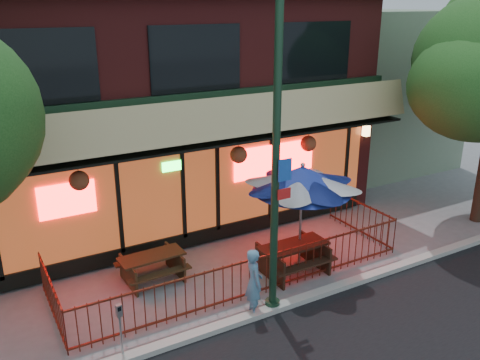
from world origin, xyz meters
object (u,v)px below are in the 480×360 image
(picnic_table_right, at_px, (293,254))
(parking_meter_near, at_px, (120,323))
(picnic_table_left, at_px, (152,264))
(pedestrian, at_px, (254,282))
(street_light, at_px, (276,171))
(patio_umbrella, at_px, (302,179))

(picnic_table_right, bearing_deg, parking_meter_near, -166.62)
(picnic_table_left, height_order, pedestrian, pedestrian)
(pedestrian, bearing_deg, picnic_table_left, 42.03)
(picnic_table_left, xyz_separation_m, pedestrian, (1.39, -2.39, 0.33))
(pedestrian, bearing_deg, street_light, -84.97)
(parking_meter_near, bearing_deg, patio_umbrella, 14.51)
(street_light, relative_size, picnic_table_left, 4.45)
(picnic_table_left, bearing_deg, patio_umbrella, -18.49)
(street_light, distance_m, picnic_table_left, 4.09)
(street_light, distance_m, picnic_table_right, 3.16)
(picnic_table_right, bearing_deg, patio_umbrella, 29.33)
(parking_meter_near, bearing_deg, pedestrian, 1.00)
(patio_umbrella, height_order, parking_meter_near, patio_umbrella)
(patio_umbrella, bearing_deg, picnic_table_left, 161.51)
(patio_umbrella, bearing_deg, pedestrian, -149.24)
(picnic_table_left, relative_size, pedestrian, 1.04)
(picnic_table_left, bearing_deg, parking_meter_near, -121.50)
(patio_umbrella, xyz_separation_m, pedestrian, (-2.07, -1.23, -1.57))
(street_light, height_order, patio_umbrella, street_light)
(street_light, bearing_deg, patio_umbrella, 38.33)
(street_light, xyz_separation_m, picnic_table_left, (-1.83, 2.44, -2.72))
(patio_umbrella, xyz_separation_m, parking_meter_near, (-4.95, -1.28, -1.54))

